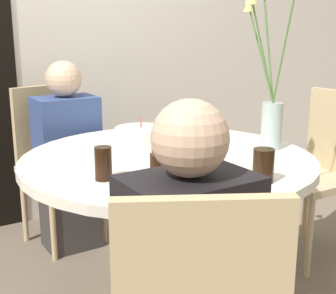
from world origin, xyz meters
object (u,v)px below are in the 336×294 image
object	(u,v)px
chair_left_flank	(322,164)
drink_glass_0	(103,163)
side_plate	(208,141)
drink_glass_1	(263,166)
chair_far_back	(54,154)
drink_glass_2	(159,170)
flower_vase	(270,94)
birthday_cake	(141,138)
drink_glass_3	(161,158)
person_woman	(68,163)

from	to	relation	value
chair_left_flank	drink_glass_0	world-z (taller)	chair_left_flank
side_plate	drink_glass_1	xyz separation A→B (m)	(-0.21, -0.60, 0.06)
chair_left_flank	drink_glass_1	size ratio (longest dim) A/B	7.60
chair_left_flank	side_plate	size ratio (longest dim) A/B	4.45
chair_far_back	drink_glass_1	size ratio (longest dim) A/B	7.60
drink_glass_0	drink_glass_2	distance (m)	0.22
flower_vase	drink_glass_1	bearing A→B (deg)	-135.55
chair_left_flank	drink_glass_2	distance (m)	1.31
chair_far_back	birthday_cake	xyz separation A→B (m)	(0.16, -0.80, 0.24)
drink_glass_1	drink_glass_3	world-z (taller)	drink_glass_1
flower_vase	drink_glass_1	xyz separation A→B (m)	(-0.37, -0.36, -0.19)
chair_left_flank	birthday_cake	bearing A→B (deg)	-99.64
chair_far_back	drink_glass_0	world-z (taller)	chair_far_back
birthday_cake	drink_glass_2	distance (m)	0.55
flower_vase	person_woman	xyz separation A→B (m)	(-0.63, 0.95, -0.46)
chair_far_back	side_plate	xyz separation A→B (m)	(0.50, -0.86, 0.19)
drink_glass_2	person_woman	bearing A→B (deg)	85.73
birthday_cake	side_plate	xyz separation A→B (m)	(0.34, -0.06, -0.04)
flower_vase	person_woman	bearing A→B (deg)	123.37
chair_far_back	chair_left_flank	size ratio (longest dim) A/B	1.00
birthday_cake	side_plate	world-z (taller)	birthday_cake
person_woman	side_plate	bearing A→B (deg)	-56.55
chair_left_flank	birthday_cake	xyz separation A→B (m)	(-1.03, 0.20, 0.24)
chair_left_flank	person_woman	distance (m)	1.43
side_plate	birthday_cake	bearing A→B (deg)	170.06
drink_glass_1	drink_glass_2	distance (m)	0.38
chair_left_flank	side_plate	distance (m)	0.73
flower_vase	drink_glass_2	world-z (taller)	flower_vase
chair_far_back	drink_glass_0	distance (m)	1.18
side_plate	drink_glass_3	bearing A→B (deg)	-146.87
chair_far_back	person_woman	xyz separation A→B (m)	(0.03, -0.16, -0.02)
birthday_cake	drink_glass_2	bearing A→B (deg)	-112.64
drink_glass_0	drink_glass_3	distance (m)	0.24
birthday_cake	drink_glass_1	size ratio (longest dim) A/B	1.95
flower_vase	chair_far_back	bearing A→B (deg)	120.68
chair_far_back	flower_vase	bearing A→B (deg)	-70.39
drink_glass_3	birthday_cake	bearing A→B (deg)	73.26
drink_glass_2	drink_glass_1	bearing A→B (deg)	-24.21
chair_left_flank	side_plate	xyz separation A→B (m)	(-0.69, 0.14, 0.19)
chair_left_flank	drink_glass_2	bearing A→B (deg)	-74.82
chair_left_flank	side_plate	bearing A→B (deg)	-100.01
chair_left_flank	drink_glass_0	xyz separation A→B (m)	(-1.38, -0.14, 0.25)
flower_vase	drink_glass_0	bearing A→B (deg)	-178.07
birthday_cake	chair_far_back	bearing A→B (deg)	101.02
flower_vase	person_woman	distance (m)	1.23
chair_far_back	drink_glass_1	xyz separation A→B (m)	(0.29, -1.47, 0.25)
birthday_cake	drink_glass_2	xyz separation A→B (m)	(-0.21, -0.51, 0.01)
chair_far_back	flower_vase	distance (m)	1.36
person_woman	birthday_cake	bearing A→B (deg)	-78.99
chair_left_flank	drink_glass_3	bearing A→B (deg)	-81.15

